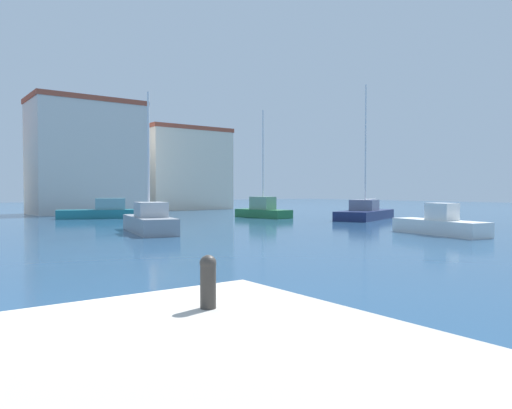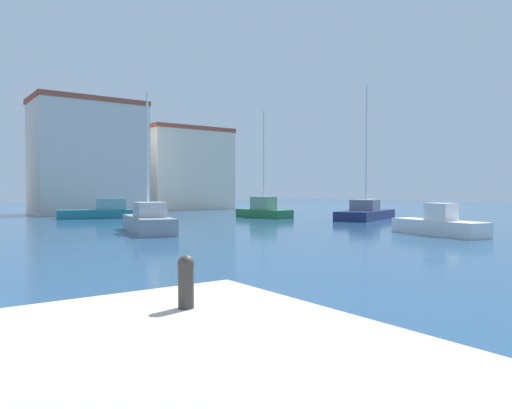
% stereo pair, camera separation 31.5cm
% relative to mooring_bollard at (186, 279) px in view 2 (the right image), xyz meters
% --- Properties ---
extents(water, '(160.00, 160.00, 0.00)m').
position_rel_mooring_bollard_xyz_m(water, '(14.39, 22.26, -1.31)').
color(water, navy).
rests_on(water, ground).
extents(mooring_bollard, '(0.20, 0.20, 0.64)m').
position_rel_mooring_bollard_xyz_m(mooring_bollard, '(0.00, 0.00, 0.00)').
color(mooring_bollard, '#38332D').
rests_on(mooring_bollard, pier_quay).
extents(sailboat_grey_far_left, '(3.26, 6.83, 7.93)m').
position_rel_mooring_bollard_xyz_m(sailboat_grey_far_left, '(8.40, 20.65, -0.67)').
color(sailboat_grey_far_left, gray).
rests_on(sailboat_grey_far_left, water).
extents(sailboat_navy_mid_harbor, '(8.08, 5.42, 11.04)m').
position_rel_mooring_bollard_xyz_m(sailboat_navy_mid_harbor, '(27.94, 21.89, -0.75)').
color(sailboat_navy_mid_harbor, '#19234C').
rests_on(sailboat_navy_mid_harbor, water).
extents(sailboat_green_distant_east, '(2.40, 5.72, 9.40)m').
position_rel_mooring_bollard_xyz_m(sailboat_green_distant_east, '(22.79, 29.02, -0.63)').
color(sailboat_green_distant_east, '#28703D').
rests_on(sailboat_green_distant_east, water).
extents(motorboat_teal_near_pier, '(6.83, 3.88, 1.72)m').
position_rel_mooring_bollard_xyz_m(motorboat_teal_near_pier, '(10.88, 36.04, -0.71)').
color(motorboat_teal_near_pier, '#1E707A').
rests_on(motorboat_teal_near_pier, water).
extents(motorboat_white_outer_mooring, '(2.50, 5.75, 1.70)m').
position_rel_mooring_bollard_xyz_m(motorboat_white_outer_mooring, '(20.40, 10.14, -0.77)').
color(motorboat_white_outer_mooring, white).
rests_on(motorboat_white_outer_mooring, water).
extents(warehouse_block, '(11.05, 6.79, 11.70)m').
position_rel_mooring_bollard_xyz_m(warehouse_block, '(12.77, 46.13, 4.56)').
color(warehouse_block, beige).
rests_on(warehouse_block, ground).
extents(yacht_club, '(10.94, 5.44, 10.27)m').
position_rel_mooring_bollard_xyz_m(yacht_club, '(26.21, 49.54, 3.84)').
color(yacht_club, beige).
rests_on(yacht_club, ground).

